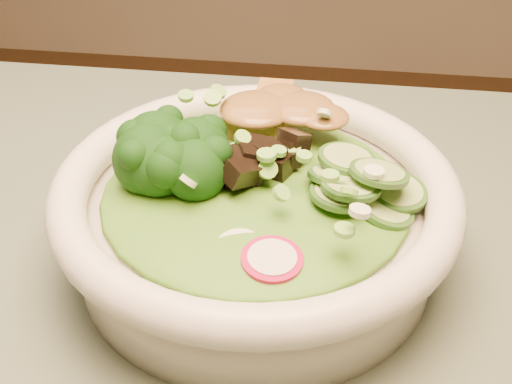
# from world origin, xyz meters

# --- Properties ---
(salad_bowl) EXTENTS (0.29, 0.29, 0.08)m
(salad_bowl) POSITION_xyz_m (-0.00, 0.10, 0.79)
(salad_bowl) COLOR silver
(salad_bowl) RESTS_ON dining_table
(lettuce_bed) EXTENTS (0.22, 0.22, 0.03)m
(lettuce_bed) POSITION_xyz_m (-0.00, 0.10, 0.81)
(lettuce_bed) COLOR #2F6A16
(lettuce_bed) RESTS_ON salad_bowl
(broccoli_florets) EXTENTS (0.10, 0.09, 0.05)m
(broccoli_florets) POSITION_xyz_m (-0.07, 0.10, 0.83)
(broccoli_florets) COLOR black
(broccoli_florets) RESTS_ON salad_bowl
(radish_slices) EXTENTS (0.12, 0.07, 0.02)m
(radish_slices) POSITION_xyz_m (-0.00, 0.03, 0.82)
(radish_slices) COLOR #A80C3A
(radish_slices) RESTS_ON salad_bowl
(cucumber_slices) EXTENTS (0.09, 0.09, 0.04)m
(cucumber_slices) POSITION_xyz_m (0.07, 0.09, 0.83)
(cucumber_slices) COLOR #A4C86F
(cucumber_slices) RESTS_ON salad_bowl
(mushroom_heap) EXTENTS (0.09, 0.09, 0.04)m
(mushroom_heap) POSITION_xyz_m (-0.00, 0.11, 0.83)
(mushroom_heap) COLOR black
(mushroom_heap) RESTS_ON salad_bowl
(tofu_cubes) EXTENTS (0.11, 0.08, 0.04)m
(tofu_cubes) POSITION_xyz_m (0.00, 0.17, 0.83)
(tofu_cubes) COLOR #965A32
(tofu_cubes) RESTS_ON salad_bowl
(peanut_sauce) EXTENTS (0.07, 0.06, 0.02)m
(peanut_sauce) POSITION_xyz_m (0.00, 0.17, 0.84)
(peanut_sauce) COLOR brown
(peanut_sauce) RESTS_ON tofu_cubes
(scallion_garnish) EXTENTS (0.21, 0.21, 0.03)m
(scallion_garnish) POSITION_xyz_m (-0.00, 0.10, 0.84)
(scallion_garnish) COLOR #76BF43
(scallion_garnish) RESTS_ON salad_bowl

